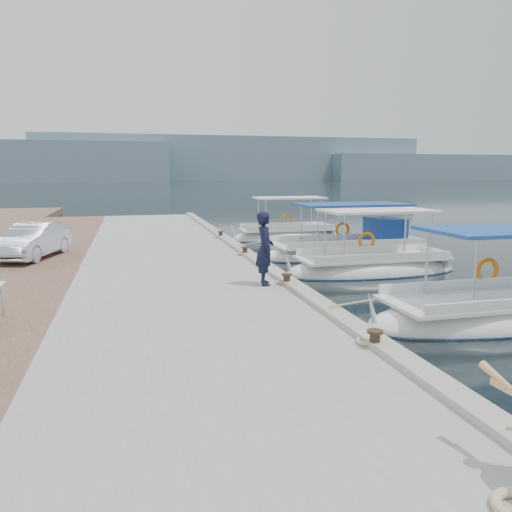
{
  "coord_description": "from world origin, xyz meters",
  "views": [
    {
      "loc": [
        -4.37,
        -10.99,
        3.52
      ],
      "look_at": [
        -1.0,
        2.3,
        1.2
      ],
      "focal_mm": 35.0,
      "sensor_mm": 36.0,
      "label": 1
    }
  ],
  "objects_px": {
    "fishing_caique_b": "(506,316)",
    "fisherman": "(265,248)",
    "parked_car": "(33,241)",
    "fishing_caique_d": "(349,252)",
    "fishing_caique_e": "(287,237)",
    "fishing_caique_c": "(372,270)"
  },
  "relations": [
    {
      "from": "fishing_caique_d",
      "to": "fisherman",
      "type": "distance_m",
      "value": 8.4
    },
    {
      "from": "fishing_caique_c",
      "to": "parked_car",
      "type": "distance_m",
      "value": 12.02
    },
    {
      "from": "fishing_caique_d",
      "to": "fishing_caique_e",
      "type": "relative_size",
      "value": 1.28
    },
    {
      "from": "fishing_caique_b",
      "to": "fishing_caique_d",
      "type": "xyz_separation_m",
      "value": [
        0.26,
        9.37,
        0.06
      ]
    },
    {
      "from": "fishing_caique_c",
      "to": "parked_car",
      "type": "bearing_deg",
      "value": 164.54
    },
    {
      "from": "fishing_caique_b",
      "to": "fisherman",
      "type": "height_order",
      "value": "fisherman"
    },
    {
      "from": "parked_car",
      "to": "fishing_caique_b",
      "type": "bearing_deg",
      "value": -21.56
    },
    {
      "from": "fishing_caique_e",
      "to": "fisherman",
      "type": "bearing_deg",
      "value": -110.39
    },
    {
      "from": "fishing_caique_d",
      "to": "fisherman",
      "type": "height_order",
      "value": "fisherman"
    },
    {
      "from": "fishing_caique_b",
      "to": "fisherman",
      "type": "relative_size",
      "value": 3.7
    },
    {
      "from": "fishing_caique_e",
      "to": "parked_car",
      "type": "distance_m",
      "value": 12.79
    },
    {
      "from": "fishing_caique_b",
      "to": "fishing_caique_d",
      "type": "height_order",
      "value": "same"
    },
    {
      "from": "fishing_caique_c",
      "to": "fishing_caique_d",
      "type": "distance_m",
      "value": 3.45
    },
    {
      "from": "fisherman",
      "to": "fishing_caique_c",
      "type": "bearing_deg",
      "value": -51.54
    },
    {
      "from": "fishing_caique_d",
      "to": "fishing_caique_e",
      "type": "distance_m",
      "value": 5.78
    },
    {
      "from": "fishing_caique_e",
      "to": "parked_car",
      "type": "bearing_deg",
      "value": -152.49
    },
    {
      "from": "fishing_caique_c",
      "to": "fisherman",
      "type": "height_order",
      "value": "fisherman"
    },
    {
      "from": "fishing_caique_c",
      "to": "parked_car",
      "type": "relative_size",
      "value": 1.71
    },
    {
      "from": "fishing_caique_d",
      "to": "parked_car",
      "type": "distance_m",
      "value": 12.29
    },
    {
      "from": "fishing_caique_d",
      "to": "fisherman",
      "type": "bearing_deg",
      "value": -130.64
    },
    {
      "from": "fishing_caique_e",
      "to": "parked_car",
      "type": "relative_size",
      "value": 1.58
    },
    {
      "from": "fisherman",
      "to": "parked_car",
      "type": "height_order",
      "value": "fisherman"
    }
  ]
}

